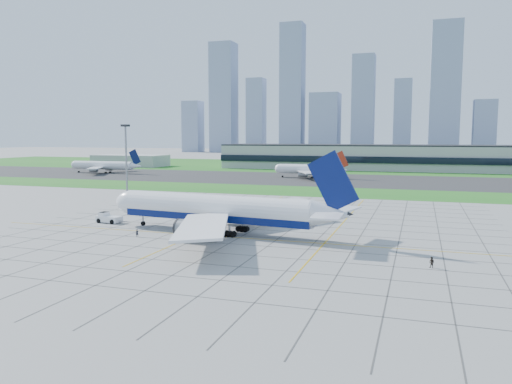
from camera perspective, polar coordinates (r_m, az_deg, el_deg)
ground at (r=106.96m, az=-1.56°, el=-5.05°), size 1400.00×1400.00×0.00m
grass_median at (r=193.11m, az=7.51°, el=0.04°), size 700.00×35.00×0.04m
asphalt_taxiway at (r=247.11m, az=9.90°, el=1.38°), size 700.00×75.00×0.04m
grass_far at (r=356.04m, az=12.48°, el=2.83°), size 700.00×145.00×0.04m
apron_markings at (r=117.13m, az=0.48°, el=-4.04°), size 120.00×130.00×0.03m
terminal at (r=328.80m, az=19.03°, el=3.73°), size 260.00×43.00×15.80m
service_block at (r=365.76m, az=-14.14°, el=3.51°), size 50.00×25.00×8.00m
light_mast at (r=194.77m, az=-14.64°, el=4.71°), size 2.50×2.50×25.60m
city_skyline at (r=621.36m, az=14.32°, el=9.70°), size 523.00×32.40×160.00m
airliner at (r=110.22m, az=-4.38°, el=-2.05°), size 58.81×59.29×18.53m
pushback_tug at (r=128.42m, az=-16.54°, el=-2.87°), size 9.24×3.79×2.54m
crew_near at (r=109.09m, az=-13.43°, el=-4.58°), size 0.69×0.66×1.58m
crew_far at (r=86.17m, az=19.44°, el=-7.60°), size 1.14×1.10×1.85m
distant_jet_0 at (r=300.88m, az=-16.99°, el=2.93°), size 43.89×42.66×14.08m
distant_jet_1 at (r=255.57m, az=6.09°, el=2.61°), size 35.64×42.66×14.08m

